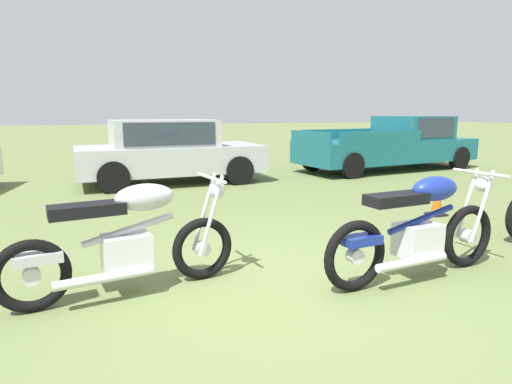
% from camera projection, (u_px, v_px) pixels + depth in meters
% --- Properties ---
extents(ground_plane, '(120.00, 120.00, 0.00)m').
position_uv_depth(ground_plane, '(287.00, 288.00, 3.95)').
color(ground_plane, olive).
extents(motorcycle_silver, '(2.06, 0.73, 1.02)m').
position_uv_depth(motorcycle_silver, '(127.00, 240.00, 3.76)').
color(motorcycle_silver, black).
rests_on(motorcycle_silver, ground).
extents(motorcycle_blue, '(2.10, 0.65, 1.02)m').
position_uv_depth(motorcycle_blue, '(419.00, 228.00, 4.13)').
color(motorcycle_blue, black).
rests_on(motorcycle_blue, ground).
extents(car_silver, '(4.15, 2.09, 1.43)m').
position_uv_depth(car_silver, '(167.00, 148.00, 9.77)').
color(car_silver, '#B2B5BA').
rests_on(car_silver, ground).
extents(pickup_truck_teal, '(5.47, 2.42, 1.49)m').
position_uv_depth(pickup_truck_teal, '(395.00, 143.00, 12.14)').
color(pickup_truck_teal, '#19606B').
rests_on(pickup_truck_teal, ground).
extents(traffic_cone, '(0.25, 0.25, 0.59)m').
position_uv_depth(traffic_cone, '(438.00, 198.00, 6.72)').
color(traffic_cone, '#EA590F').
rests_on(traffic_cone, ground).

